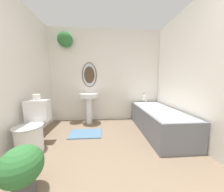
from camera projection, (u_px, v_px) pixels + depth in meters
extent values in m
cube|color=silver|center=(106.00, 76.00, 3.03)|extent=(3.00, 0.06, 2.40)
ellipsoid|color=#4C3828|center=(89.00, 75.00, 2.95)|extent=(0.38, 0.02, 0.64)
ellipsoid|color=silver|center=(89.00, 75.00, 2.95)|extent=(0.34, 0.01, 0.60)
cylinder|color=#47474C|center=(65.00, 36.00, 2.70)|extent=(0.16, 0.16, 0.09)
sphere|color=#2D6B33|center=(65.00, 40.00, 2.71)|extent=(0.35, 0.35, 0.35)
cube|color=silver|center=(204.00, 72.00, 1.71)|extent=(0.06, 2.96, 2.40)
cylinder|color=white|center=(30.00, 140.00, 1.68)|extent=(0.36, 0.36, 0.39)
cylinder|color=silver|center=(28.00, 127.00, 1.66)|extent=(0.39, 0.39, 0.02)
cube|color=white|center=(38.00, 111.00, 1.90)|extent=(0.36, 0.18, 0.36)
cylinder|color=white|center=(89.00, 111.00, 2.82)|extent=(0.15, 0.15, 0.66)
cylinder|color=white|center=(89.00, 96.00, 2.77)|extent=(0.45, 0.45, 0.10)
cylinder|color=silver|center=(89.00, 91.00, 2.88)|extent=(0.02, 0.02, 0.10)
cube|color=slate|center=(158.00, 120.00, 2.36)|extent=(0.71, 1.60, 0.49)
cube|color=white|center=(158.00, 110.00, 2.33)|extent=(0.61, 1.50, 0.04)
cylinder|color=silver|center=(146.00, 101.00, 3.02)|extent=(0.04, 0.04, 0.08)
cylinder|color=white|center=(144.00, 97.00, 2.93)|extent=(0.06, 0.06, 0.17)
cylinder|color=black|center=(144.00, 93.00, 2.92)|extent=(0.03, 0.03, 0.02)
cylinder|color=#47474C|center=(25.00, 188.00, 1.05)|extent=(0.18, 0.18, 0.16)
sphere|color=#2D6B33|center=(22.00, 166.00, 1.01)|extent=(0.36, 0.36, 0.36)
cube|color=#4C7093|center=(86.00, 134.00, 2.28)|extent=(0.63, 0.41, 0.02)
cylinder|color=white|center=(37.00, 97.00, 1.87)|extent=(0.11, 0.11, 0.10)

